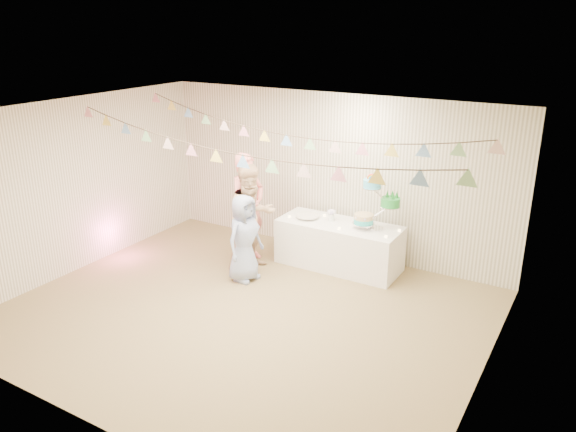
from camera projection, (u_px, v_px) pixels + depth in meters
The scene contains 24 objects.
floor at pixel (244, 313), 7.39m from camera, with size 6.00×6.00×0.00m, color brown.
ceiling at pixel (238, 115), 6.52m from camera, with size 6.00×6.00×0.00m, color silver.
back_wall at pixel (331, 175), 8.98m from camera, with size 6.00×6.00×0.00m, color silver.
front_wall at pixel (77, 304), 4.92m from camera, with size 6.00×6.00×0.00m, color silver.
left_wall at pixel (77, 186), 8.39m from camera, with size 5.00×5.00×0.00m, color silver.
right_wall at pixel (491, 273), 5.51m from camera, with size 5.00×5.00×0.00m, color silver.
table at pixel (339, 245), 8.67m from camera, with size 1.89×0.76×0.71m, color white.
cake_stand at pixel (376, 201), 8.18m from camera, with size 0.70×0.41×0.79m, color silver, non-canonical shape.
cake_bottom at pixel (364, 221), 8.31m from camera, with size 0.31×0.31×0.15m, color #2BC8C8, non-canonical shape.
cake_middle at pixel (390, 204), 8.18m from camera, with size 0.27×0.27×0.22m, color #1E8D32, non-canonical shape.
cake_top_tier at pixel (372, 186), 8.11m from camera, with size 0.25×0.25×0.19m, color #4FC9F9, non-canonical shape.
platter at pixel (308, 216), 8.74m from camera, with size 0.35×0.35×0.02m, color white.
posy at pixel (332, 213), 8.62m from camera, with size 0.16×0.16×0.18m, color white, non-canonical shape.
person_adult_a at pixel (248, 208), 8.76m from camera, with size 0.63×0.42×1.74m, color #FA8582.
person_adult_b at pixel (252, 218), 8.46m from camera, with size 0.80×0.62×1.65m, color tan.
person_child at pixel (244, 238), 8.14m from camera, with size 0.64×0.42×1.31m, color #8F9FCA.
bunting_back at pixel (287, 122), 7.49m from camera, with size 5.60×1.10×0.40m, color pink, non-canonical shape.
bunting_front at pixel (229, 142), 6.45m from camera, with size 5.60×0.90×0.36m, color #72A5E5, non-canonical shape.
tealight_0 at pixel (289, 216), 8.80m from camera, with size 0.04×0.04×0.03m, color #FFD88C.
tealight_1 at pixel (325, 215), 8.86m from camera, with size 0.04×0.04×0.03m, color #FFD88C.
tealight_2 at pixel (339, 228), 8.32m from camera, with size 0.04×0.04×0.03m, color #FFD88C.
tealight_3 at pixel (367, 222), 8.55m from camera, with size 0.04×0.04×0.03m, color #FFD88C.
tealight_4 at pixel (386, 236), 8.00m from camera, with size 0.04×0.04×0.03m, color #FFD88C.
tealight_5 at pixel (399, 230), 8.23m from camera, with size 0.04×0.04×0.03m, color #FFD88C.
Camera 1 is at (3.82, -5.33, 3.68)m, focal length 35.00 mm.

